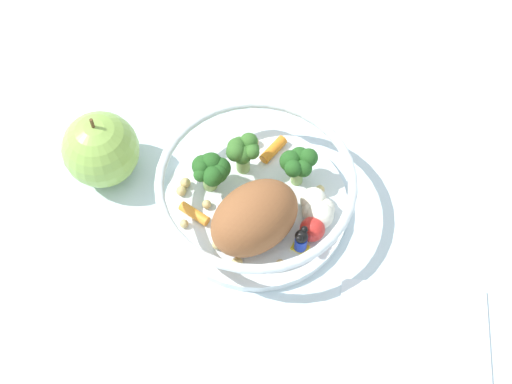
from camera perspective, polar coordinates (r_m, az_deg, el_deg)
name	(u,v)px	position (r m, az deg, el deg)	size (l,w,h in m)	color
ground_plane	(259,200)	(0.77, 0.24, -0.66)	(2.40, 2.40, 0.00)	silver
food_container	(258,198)	(0.74, 0.15, -0.48)	(0.20, 0.20, 0.08)	white
loose_apple	(101,149)	(0.78, -12.20, 3.32)	(0.08, 0.08, 0.09)	#8CB74C
folded_napkin	(414,352)	(0.72, 12.44, -12.27)	(0.14, 0.14, 0.01)	white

